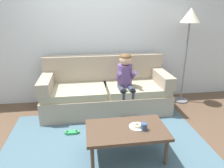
# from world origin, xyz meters

# --- Properties ---
(ground) EXTENTS (10.00, 10.00, 0.00)m
(ground) POSITION_xyz_m (0.00, 0.00, 0.00)
(ground) COLOR brown
(wall_back) EXTENTS (8.00, 0.10, 2.80)m
(wall_back) POSITION_xyz_m (0.00, 1.40, 1.40)
(wall_back) COLOR silver
(wall_back) RESTS_ON ground
(area_rug) EXTENTS (2.87, 1.96, 0.01)m
(area_rug) POSITION_xyz_m (0.00, -0.25, 0.01)
(area_rug) COLOR #476675
(area_rug) RESTS_ON ground
(couch) EXTENTS (2.29, 0.90, 0.99)m
(couch) POSITION_xyz_m (0.13, 0.85, 0.35)
(couch) COLOR tan
(couch) RESTS_ON ground
(coffee_table) EXTENTS (1.01, 0.60, 0.40)m
(coffee_table) POSITION_xyz_m (0.23, -0.53, 0.36)
(coffee_table) COLOR #4C3828
(coffee_table) RESTS_ON ground
(person_child) EXTENTS (0.34, 0.58, 1.10)m
(person_child) POSITION_xyz_m (0.46, 0.64, 0.67)
(person_child) COLOR #664C84
(person_child) RESTS_ON ground
(plate) EXTENTS (0.21, 0.21, 0.01)m
(plate) POSITION_xyz_m (0.37, -0.51, 0.41)
(plate) COLOR white
(plate) RESTS_ON coffee_table
(donut) EXTENTS (0.17, 0.17, 0.04)m
(donut) POSITION_xyz_m (0.37, -0.51, 0.44)
(donut) COLOR beige
(donut) RESTS_ON plate
(mug) EXTENTS (0.08, 0.08, 0.09)m
(mug) POSITION_xyz_m (0.44, -0.58, 0.45)
(mug) COLOR #334C72
(mug) RESTS_ON coffee_table
(toy_controller) EXTENTS (0.23, 0.09, 0.05)m
(toy_controller) POSITION_xyz_m (-0.49, 0.06, 0.03)
(toy_controller) COLOR #339E56
(toy_controller) RESTS_ON ground
(floor_lamp) EXTENTS (0.35, 0.35, 1.84)m
(floor_lamp) POSITION_xyz_m (1.71, 0.98, 1.54)
(floor_lamp) COLOR slate
(floor_lamp) RESTS_ON ground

